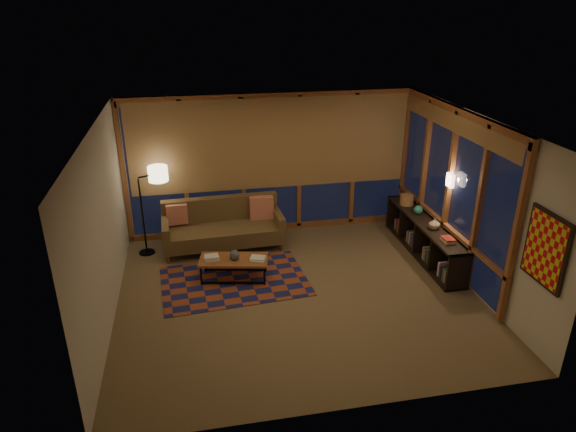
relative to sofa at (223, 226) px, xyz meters
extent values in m
cube|color=olive|center=(1.01, -1.80, -0.44)|extent=(5.50, 5.00, 0.01)
cube|color=silver|center=(1.01, -1.80, 2.26)|extent=(5.50, 5.00, 0.01)
cube|color=beige|center=(1.01, 0.70, 0.91)|extent=(5.50, 0.01, 2.70)
cube|color=beige|center=(1.01, -4.30, 0.91)|extent=(5.50, 0.01, 2.70)
cube|color=beige|center=(-1.74, -1.80, 0.91)|extent=(0.01, 5.00, 2.70)
cube|color=beige|center=(3.76, -1.80, 0.91)|extent=(0.01, 5.00, 2.70)
cube|color=brown|center=(0.07, -1.24, -0.43)|extent=(2.45, 1.73, 0.01)
sphere|color=#28282C|center=(0.10, -1.18, 0.02)|extent=(0.23, 0.23, 0.17)
cylinder|color=#B1754B|center=(3.48, -0.12, 0.30)|extent=(0.28, 0.28, 0.19)
sphere|color=#298372|center=(3.50, -0.60, 0.29)|extent=(0.21, 0.21, 0.16)
imported|color=tan|center=(3.50, -1.25, 0.31)|extent=(0.24, 0.24, 0.20)
camera|label=1|loc=(-0.46, -8.55, 3.89)|focal=32.00mm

